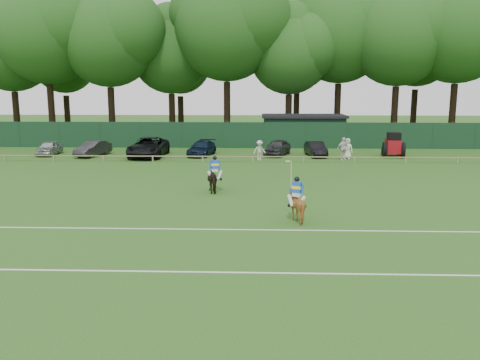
{
  "coord_description": "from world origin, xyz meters",
  "views": [
    {
      "loc": [
        1.37,
        -21.81,
        6.1
      ],
      "look_at": [
        0.5,
        3.0,
        1.4
      ],
      "focal_mm": 38.0,
      "sensor_mm": 36.0,
      "label": 1
    }
  ],
  "objects_px": {
    "horse_chestnut": "(296,205)",
    "polo_ball": "(294,207)",
    "spectator_right": "(347,149)",
    "tractor": "(393,145)",
    "spectator_left": "(260,150)",
    "sedan_silver": "(49,148)",
    "suv_black": "(148,147)",
    "sedan_navy": "(202,148)",
    "sedan_grey": "(93,149)",
    "estate_black": "(316,149)",
    "spectator_mid": "(343,149)",
    "hatch_grey": "(277,148)",
    "horse_dark": "(215,179)",
    "utility_shed": "(303,130)"
  },
  "relations": [
    {
      "from": "horse_chestnut",
      "to": "estate_black",
      "type": "xyz_separation_m",
      "value": [
        3.23,
        21.17,
        -0.11
      ]
    },
    {
      "from": "sedan_silver",
      "to": "suv_black",
      "type": "xyz_separation_m",
      "value": [
        8.91,
        -0.79,
        0.21
      ]
    },
    {
      "from": "horse_chestnut",
      "to": "utility_shed",
      "type": "distance_m",
      "value": 29.67
    },
    {
      "from": "estate_black",
      "to": "spectator_right",
      "type": "height_order",
      "value": "spectator_right"
    },
    {
      "from": "polo_ball",
      "to": "spectator_left",
      "type": "bearing_deg",
      "value": 95.9
    },
    {
      "from": "sedan_navy",
      "to": "polo_ball",
      "type": "height_order",
      "value": "sedan_navy"
    },
    {
      "from": "hatch_grey",
      "to": "utility_shed",
      "type": "bearing_deg",
      "value": 88.01
    },
    {
      "from": "horse_chestnut",
      "to": "sedan_silver",
      "type": "relative_size",
      "value": 0.4
    },
    {
      "from": "horse_chestnut",
      "to": "tractor",
      "type": "xyz_separation_m",
      "value": [
        9.71,
        20.89,
        0.26
      ]
    },
    {
      "from": "sedan_navy",
      "to": "spectator_right",
      "type": "distance_m",
      "value": 12.37
    },
    {
      "from": "horse_chestnut",
      "to": "polo_ball",
      "type": "bearing_deg",
      "value": -66.23
    },
    {
      "from": "sedan_navy",
      "to": "spectator_left",
      "type": "bearing_deg",
      "value": -16.77
    },
    {
      "from": "spectator_mid",
      "to": "estate_black",
      "type": "bearing_deg",
      "value": 106.64
    },
    {
      "from": "horse_chestnut",
      "to": "utility_shed",
      "type": "xyz_separation_m",
      "value": [
        2.87,
        29.52,
        0.81
      ]
    },
    {
      "from": "horse_chestnut",
      "to": "polo_ball",
      "type": "height_order",
      "value": "horse_chestnut"
    },
    {
      "from": "spectator_left",
      "to": "polo_ball",
      "type": "xyz_separation_m",
      "value": [
        1.67,
        -16.2,
        -0.76
      ]
    },
    {
      "from": "horse_chestnut",
      "to": "horse_dark",
      "type": "bearing_deg",
      "value": -30.55
    },
    {
      "from": "spectator_right",
      "to": "polo_ball",
      "type": "relative_size",
      "value": 19.1
    },
    {
      "from": "sedan_navy",
      "to": "estate_black",
      "type": "bearing_deg",
      "value": 9.69
    },
    {
      "from": "sedan_grey",
      "to": "utility_shed",
      "type": "relative_size",
      "value": 0.47
    },
    {
      "from": "sedan_grey",
      "to": "hatch_grey",
      "type": "xyz_separation_m",
      "value": [
        15.87,
        1.0,
        0.03
      ]
    },
    {
      "from": "sedan_grey",
      "to": "spectator_right",
      "type": "height_order",
      "value": "spectator_right"
    },
    {
      "from": "horse_chestnut",
      "to": "estate_black",
      "type": "distance_m",
      "value": 21.42
    },
    {
      "from": "spectator_right",
      "to": "utility_shed",
      "type": "height_order",
      "value": "utility_shed"
    },
    {
      "from": "hatch_grey",
      "to": "sedan_navy",
      "type": "bearing_deg",
      "value": -159.43
    },
    {
      "from": "horse_chestnut",
      "to": "sedan_silver",
      "type": "distance_m",
      "value": 29.11
    },
    {
      "from": "estate_black",
      "to": "spectator_right",
      "type": "bearing_deg",
      "value": -40.45
    },
    {
      "from": "sedan_navy",
      "to": "hatch_grey",
      "type": "height_order",
      "value": "hatch_grey"
    },
    {
      "from": "horse_chestnut",
      "to": "spectator_mid",
      "type": "bearing_deg",
      "value": -79.9
    },
    {
      "from": "horse_chestnut",
      "to": "sedan_navy",
      "type": "relative_size",
      "value": 0.34
    },
    {
      "from": "utility_shed",
      "to": "tractor",
      "type": "relative_size",
      "value": 3.15
    },
    {
      "from": "polo_ball",
      "to": "horse_chestnut",
      "type": "bearing_deg",
      "value": -91.61
    },
    {
      "from": "suv_black",
      "to": "spectator_right",
      "type": "relative_size",
      "value": 3.43
    },
    {
      "from": "sedan_navy",
      "to": "spectator_left",
      "type": "height_order",
      "value": "spectator_left"
    },
    {
      "from": "suv_black",
      "to": "sedan_navy",
      "type": "distance_m",
      "value": 4.57
    },
    {
      "from": "horse_dark",
      "to": "hatch_grey",
      "type": "xyz_separation_m",
      "value": [
        4.15,
        15.36,
        -0.07
      ]
    },
    {
      "from": "spectator_right",
      "to": "spectator_left",
      "type": "bearing_deg",
      "value": -155.06
    },
    {
      "from": "horse_chestnut",
      "to": "spectator_left",
      "type": "distance_m",
      "value": 18.8
    },
    {
      "from": "sedan_silver",
      "to": "sedan_grey",
      "type": "bearing_deg",
      "value": -9.85
    },
    {
      "from": "tractor",
      "to": "spectator_mid",
      "type": "bearing_deg",
      "value": -150.31
    },
    {
      "from": "suv_black",
      "to": "polo_ball",
      "type": "height_order",
      "value": "suv_black"
    },
    {
      "from": "tractor",
      "to": "sedan_grey",
      "type": "bearing_deg",
      "value": -172.73
    },
    {
      "from": "spectator_right",
      "to": "tractor",
      "type": "xyz_separation_m",
      "value": [
        4.06,
        1.31,
        0.13
      ]
    },
    {
      "from": "horse_dark",
      "to": "suv_black",
      "type": "distance_m",
      "value": 15.76
    },
    {
      "from": "sedan_grey",
      "to": "suv_black",
      "type": "xyz_separation_m",
      "value": [
        4.85,
        -0.18,
        0.17
      ]
    },
    {
      "from": "sedan_grey",
      "to": "sedan_silver",
      "type": "bearing_deg",
      "value": -172.41
    },
    {
      "from": "spectator_left",
      "to": "tractor",
      "type": "height_order",
      "value": "tractor"
    },
    {
      "from": "horse_dark",
      "to": "sedan_navy",
      "type": "relative_size",
      "value": 0.41
    },
    {
      "from": "horse_dark",
      "to": "hatch_grey",
      "type": "distance_m",
      "value": 15.91
    },
    {
      "from": "horse_dark",
      "to": "estate_black",
      "type": "distance_m",
      "value": 16.71
    }
  ]
}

